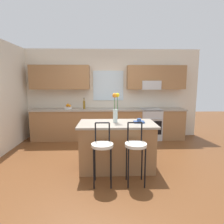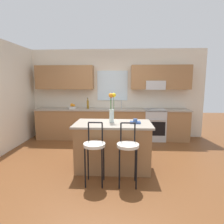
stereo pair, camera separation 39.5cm
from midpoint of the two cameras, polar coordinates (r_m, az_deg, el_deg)
The scene contains 13 objects.
ground_plane at distance 4.29m, azimuth 1.36°, elevation -14.49°, with size 14.00×14.00×0.00m, color brown.
back_wall_assembly at distance 5.92m, azimuth 2.28°, elevation 7.00°, with size 5.60×0.50×2.70m.
counter_run at distance 5.77m, azimuth 1.95°, elevation -3.51°, with size 4.56×0.64×0.92m.
sink_faucet at distance 5.82m, azimuth 4.83°, elevation 2.51°, with size 0.02×0.13×0.23m.
oven_range at distance 5.86m, azimuth 14.47°, elevation -3.66°, with size 0.60×0.64×0.92m.
kitchen_island at distance 3.82m, azimuth 3.31°, elevation -10.03°, with size 1.49×0.82×0.92m.
bar_stool_near at distance 3.19m, azimuth -1.69°, elevation -10.65°, with size 0.36×0.36×1.04m.
bar_stool_middle at distance 3.19m, azimuth 8.39°, elevation -10.72°, with size 0.36×0.36×1.04m.
flower_vase at distance 3.70m, azimuth 2.97°, elevation 1.52°, with size 0.14×0.13×0.58m.
mug_ceramic at distance 3.69m, azimuth 10.05°, elevation -2.74°, with size 0.08×0.08×0.09m, color #33518C.
cookbook at distance 3.72m, azimuth 10.04°, elevation -3.13°, with size 0.20×0.15×0.03m, color navy.
fruit_bowl_oranges at distance 5.84m, azimuth -9.97°, elevation 1.54°, with size 0.24×0.24×0.16m.
bottle_olive_oil at distance 5.74m, azimuth -5.30°, elevation 2.33°, with size 0.06×0.06×0.33m.
Camera 2 is at (0.32, -3.93, 1.70)m, focal length 30.50 mm.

